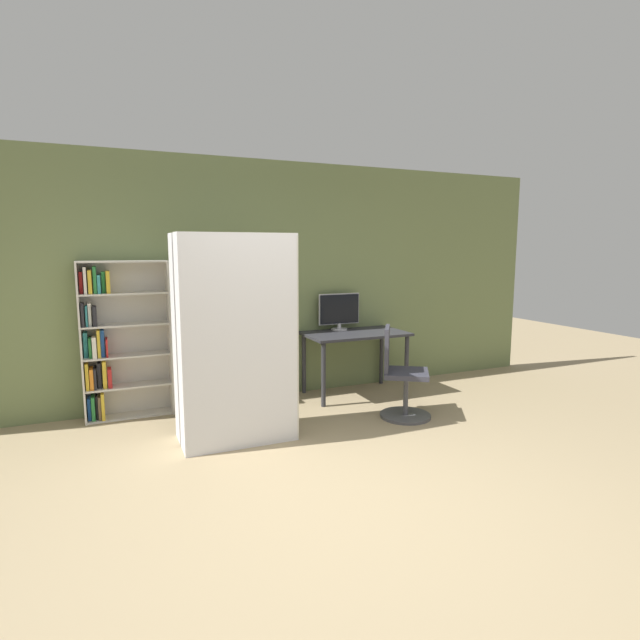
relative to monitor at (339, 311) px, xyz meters
name	(u,v)px	position (x,y,z in m)	size (l,w,h in m)	color
ground_plane	(349,505)	(-1.14, -2.53, -0.98)	(16.00, 16.00, 0.00)	#9E8966
wall_back	(243,282)	(-1.14, 0.14, 0.37)	(8.00, 0.06, 2.70)	#6B7A4C
desk	(355,341)	(0.10, -0.23, -0.33)	(1.19, 0.70, 0.75)	#2D2D33
monitor	(339,311)	(0.00, 0.00, 0.00)	(0.53, 0.19, 0.44)	#B7B7BC
office_chair	(401,381)	(0.15, -1.14, -0.60)	(0.61, 0.61, 0.94)	#4C4C51
bookshelf	(116,341)	(-2.50, 0.02, -0.19)	(0.85, 0.26, 1.60)	beige
mattress_near	(239,341)	(-1.53, -1.20, -0.05)	(1.00, 0.28, 1.85)	silver
mattress_far	(231,336)	(-1.53, -0.88, -0.05)	(1.00, 0.27, 1.85)	silver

